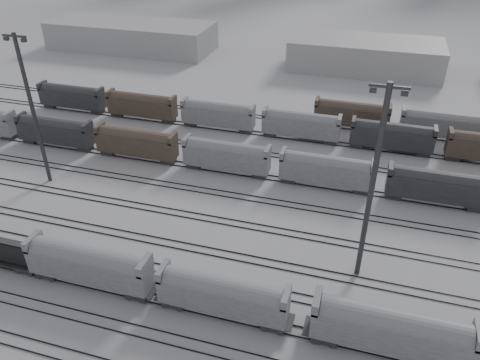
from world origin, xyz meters
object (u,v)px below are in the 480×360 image
(hopper_car_c, at_px, (392,329))
(hopper_car_b, at_px, (223,294))
(hopper_car_a, at_px, (89,263))
(light_mast_c, at_px, (373,184))

(hopper_car_c, bearing_deg, hopper_car_b, 180.00)
(hopper_car_a, distance_m, hopper_car_c, 35.12)
(hopper_car_b, relative_size, hopper_car_c, 0.92)
(hopper_car_b, bearing_deg, hopper_car_c, 0.00)
(hopper_car_a, relative_size, hopper_car_c, 0.97)
(hopper_car_a, bearing_deg, hopper_car_c, 0.00)
(light_mast_c, bearing_deg, hopper_car_c, -71.00)
(light_mast_c, bearing_deg, hopper_car_b, -141.17)
(hopper_car_b, relative_size, light_mast_c, 0.59)
(hopper_car_a, xyz_separation_m, hopper_car_c, (35.12, 0.00, 0.11))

